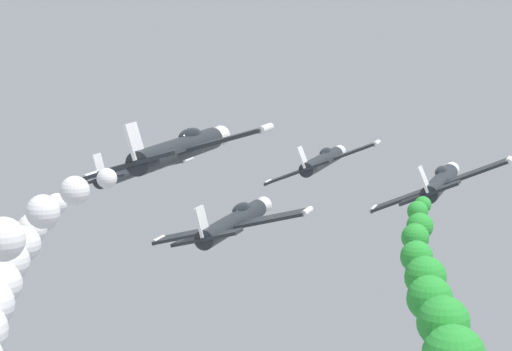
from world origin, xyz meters
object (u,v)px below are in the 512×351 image
object	(u,v)px
airplane_lead	(322,161)
airplane_high_slot	(179,149)
airplane_left_outer	(234,222)
airplane_right_inner	(440,182)
airplane_left_inner	(131,170)

from	to	relation	value
airplane_lead	airplane_high_slot	distance (m)	30.96
airplane_lead	airplane_left_outer	bearing A→B (deg)	-88.99
airplane_lead	airplane_right_inner	distance (m)	14.33
airplane_left_inner	airplane_high_slot	bearing A→B (deg)	-58.44
airplane_left_inner	airplane_left_outer	distance (m)	14.92
airplane_left_inner	airplane_left_outer	bearing A→B (deg)	-41.54
airplane_left_inner	airplane_high_slot	world-z (taller)	airplane_high_slot
airplane_lead	airplane_right_inner	xyz separation A→B (m)	(10.40, -9.84, 0.55)
airplane_right_inner	airplane_high_slot	bearing A→B (deg)	-114.23
airplane_right_inner	airplane_left_outer	world-z (taller)	airplane_right_inner
airplane_left_inner	airplane_right_inner	bearing A→B (deg)	3.75
airplane_right_inner	airplane_left_inner	bearing A→B (deg)	-176.25
airplane_left_outer	airplane_high_slot	distance (m)	10.94
airplane_right_inner	airplane_high_slot	xyz separation A→B (m)	(-9.31, -20.70, 4.49)
airplane_left_inner	airplane_lead	bearing A→B (deg)	46.18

